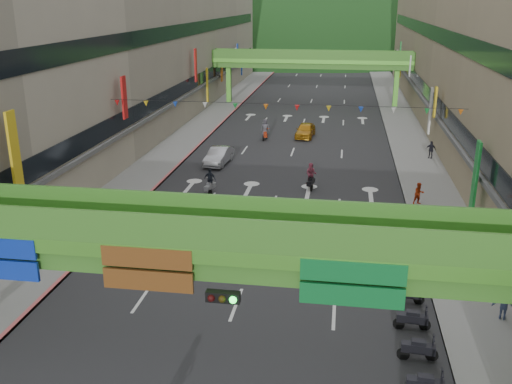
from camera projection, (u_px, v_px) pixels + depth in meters
road_slab at (301, 129)px, 61.90m from camera, size 18.00×140.00×0.02m
sidewalk_left at (203, 125)px, 63.48m from camera, size 4.00×140.00×0.15m
sidewalk_right at (405, 132)px, 60.28m from camera, size 4.00×140.00×0.15m
curb_left at (219, 125)px, 63.20m from camera, size 0.20×140.00×0.18m
curb_right at (387, 131)px, 60.55m from camera, size 0.20×140.00×0.18m
building_row_left at (129, 37)px, 61.61m from camera, size 12.80×95.00×19.00m
building_row_right at (495, 41)px, 56.11m from camera, size 12.80×95.00×19.00m
overpass_near at (225, 268)px, 18.35m from camera, size 28.00×12.27×7.10m
overpass_far at (311, 64)px, 74.20m from camera, size 28.00×2.20×7.10m
hill_left at (280, 47)px, 167.00m from camera, size 168.00×140.00×112.00m
hill_right at (413, 43)px, 179.90m from camera, size 208.00×176.00×128.00m
bunting_string at (281, 107)px, 41.27m from camera, size 26.00×0.36×0.47m
scooter_rider_mid at (311, 176)px, 42.06m from camera, size 0.89×1.59×2.00m
scooter_rider_left at (210, 182)px, 40.99m from camera, size 0.98×1.58×1.91m
scooter_rider_far at (265, 129)px, 56.76m from camera, size 0.96×1.59×2.12m
parked_scooter_row at (415, 333)px, 23.18m from camera, size 1.60×7.15×1.08m
car_silver at (219, 156)px, 48.49m from camera, size 1.94×4.50×1.44m
car_yellow at (305, 130)px, 57.94m from camera, size 2.05×4.37×1.45m
pedestrian_red at (419, 196)px, 38.63m from camera, size 0.91×0.82×1.52m
pedestrian_dark at (431, 151)px, 49.86m from camera, size 0.96×0.67×1.52m
pedestrian_blue at (504, 306)px, 24.75m from camera, size 0.81×0.64×1.51m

